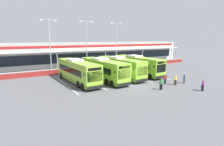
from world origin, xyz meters
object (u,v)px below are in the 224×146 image
lamp_post_centre (87,42)px  coach_bus_centre (120,68)px  coach_bus_right_centre (138,66)px  pedestrian_in_dark_coat (176,80)px  pedestrian_child (161,84)px  pedestrian_approaching_bus (184,78)px  coach_bus_left_centre (103,70)px  lamp_post_east (116,42)px  pedestrian_near_bin (165,79)px  pedestrian_with_handbag (203,85)px  coach_bus_leftmost (77,72)px  lamp_post_west (50,42)px

lamp_post_centre → coach_bus_centre: bearing=-79.1°
coach_bus_right_centre → pedestrian_in_dark_coat: size_ratio=7.57×
coach_bus_centre → pedestrian_child: 10.07m
lamp_post_centre → coach_bus_right_centre: bearing=-57.7°
pedestrian_approaching_bus → lamp_post_centre: bearing=112.9°
pedestrian_approaching_bus → coach_bus_left_centre: bearing=139.7°
pedestrian_in_dark_coat → lamp_post_east: bearing=84.0°
coach_bus_left_centre → pedestrian_near_bin: coach_bus_left_centre is taller
pedestrian_in_dark_coat → pedestrian_near_bin: 1.56m
coach_bus_right_centre → pedestrian_child: (-4.02, -10.31, -0.91)m
pedestrian_child → coach_bus_centre: bearing=92.5°
coach_bus_left_centre → pedestrian_approaching_bus: coach_bus_left_centre is taller
coach_bus_left_centre → pedestrian_in_dark_coat: 11.86m
pedestrian_with_handbag → pedestrian_near_bin: 5.54m
lamp_post_centre → coach_bus_left_centre: bearing=-98.9°
pedestrian_near_bin → pedestrian_approaching_bus: 3.18m
coach_bus_leftmost → coach_bus_centre: size_ratio=1.00×
coach_bus_leftmost → coach_bus_left_centre: same height
pedestrian_in_dark_coat → pedestrian_approaching_bus: (2.14, 0.07, 0.00)m
coach_bus_right_centre → pedestrian_near_bin: 8.39m
lamp_post_west → lamp_post_east: size_ratio=1.00×
coach_bus_leftmost → pedestrian_child: 13.27m
coach_bus_right_centre → lamp_post_centre: (-6.51, 10.31, 4.50)m
coach_bus_right_centre → lamp_post_centre: 12.99m
coach_bus_left_centre → lamp_post_centre: size_ratio=1.12×
coach_bus_left_centre → pedestrian_approaching_bus: 13.36m
coach_bus_left_centre → coach_bus_centre: bearing=9.4°
lamp_post_west → pedestrian_near_bin: bearing=-55.6°
pedestrian_in_dark_coat → pedestrian_approaching_bus: same height
coach_bus_centre → pedestrian_with_handbag: coach_bus_centre is taller
pedestrian_approaching_bus → lamp_post_centre: lamp_post_centre is taller
coach_bus_right_centre → pedestrian_in_dark_coat: 9.67m
lamp_post_west → coach_bus_centre: bearing=-49.2°
coach_bus_left_centre → coach_bus_centre: (3.81, 0.63, 0.00)m
lamp_post_west → coach_bus_right_centre: bearing=-37.9°
lamp_post_east → pedestrian_with_handbag: bearing=-93.5°
pedestrian_near_bin → lamp_post_east: (2.96, 19.45, 5.42)m
pedestrian_near_bin → lamp_post_east: bearing=81.3°
pedestrian_near_bin → lamp_post_east: lamp_post_east is taller
coach_bus_left_centre → lamp_post_east: size_ratio=1.12×
lamp_post_east → coach_bus_right_centre: bearing=-99.8°
pedestrian_near_bin → coach_bus_centre: bearing=113.3°
coach_bus_centre → coach_bus_right_centre: size_ratio=1.00×
coach_bus_left_centre → lamp_post_west: size_ratio=1.12×
coach_bus_centre → pedestrian_near_bin: 8.73m
coach_bus_centre → pedestrian_near_bin: coach_bus_centre is taller
coach_bus_centre → lamp_post_east: lamp_post_east is taller
coach_bus_right_centre → pedestrian_child: 11.11m
pedestrian_near_bin → lamp_post_centre: bearing=106.4°
pedestrian_in_dark_coat → lamp_post_east: size_ratio=0.15×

